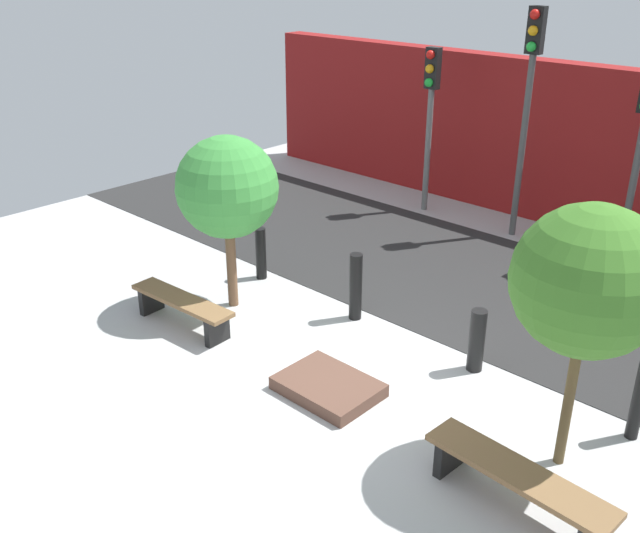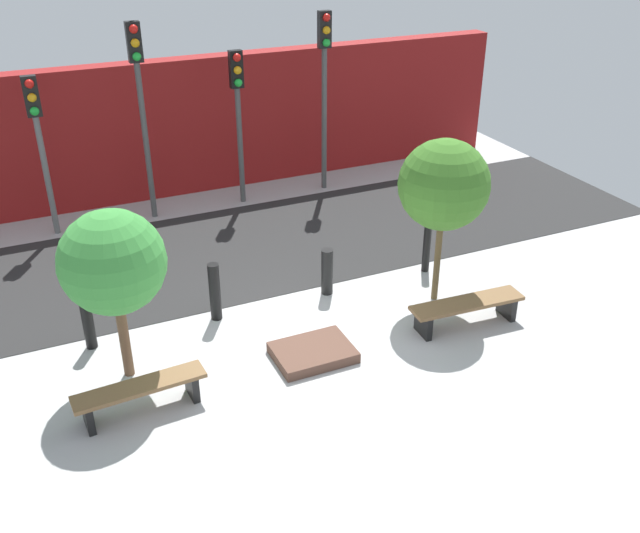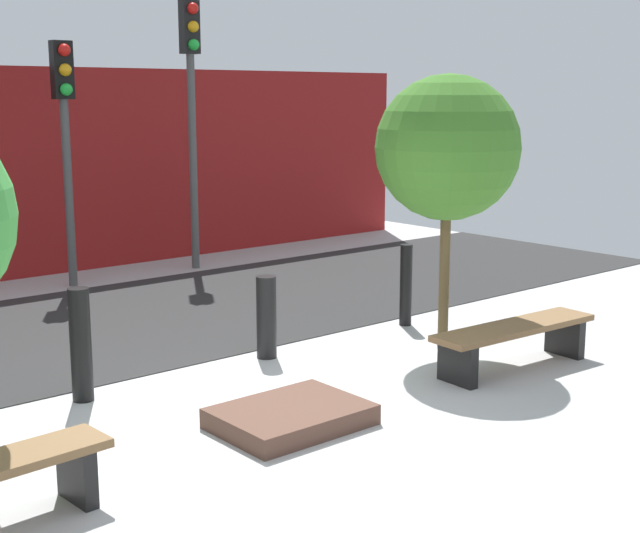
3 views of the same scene
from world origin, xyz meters
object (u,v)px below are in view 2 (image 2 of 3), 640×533
object	(u,v)px
bollard_center	(327,272)
bench_right	(467,308)
traffic_light_mid_east	(238,100)
tree_behind_right_bench	(444,185)
tree_behind_left_bench	(113,263)
bollard_far_left	(88,323)
bench_left	(140,392)
bollard_left	(215,292)
traffic_light_west	(37,127)
planter_bed	(313,353)
traffic_light_mid_west	(140,88)
bollard_right	(427,248)
traffic_light_east	(325,71)

from	to	relation	value
bollard_center	bench_right	bearing A→B (deg)	-49.05
traffic_light_mid_east	tree_behind_right_bench	bearing A→B (deg)	-73.51
bench_right	tree_behind_left_bench	size ratio (longest dim) A/B	0.75
bollard_far_left	bollard_center	world-z (taller)	bollard_far_left
bench_left	bollard_left	distance (m)	2.50
tree_behind_left_bench	traffic_light_west	distance (m)	5.54
tree_behind_left_bench	bench_right	bearing A→B (deg)	-10.04
bollard_center	traffic_light_mid_east	xyz separation A→B (m)	(0.00, 4.57, 1.92)
tree_behind_left_bench	bollard_far_left	size ratio (longest dim) A/B	3.01
planter_bed	traffic_light_mid_west	bearing A→B (deg)	99.27
bench_left	bollard_right	xyz separation A→B (m)	(5.70, 1.88, 0.15)
bollard_far_left	traffic_light_west	xyz separation A→B (m)	(-0.01, 4.57, 1.83)
planter_bed	traffic_light_mid_west	distance (m)	6.89
bollard_left	bollard_right	distance (m)	4.07
traffic_light_west	bollard_left	bearing A→B (deg)	-65.88
traffic_light_mid_west	bollard_left	bearing A→B (deg)	-89.95
tree_behind_right_bench	bollard_left	xyz separation A→B (m)	(-3.67, 0.95, -1.62)
traffic_light_mid_west	tree_behind_right_bench	bearing A→B (deg)	-56.33
traffic_light_west	traffic_light_mid_east	size ratio (longest dim) A/B	0.96
traffic_light_west	bollard_far_left	bearing A→B (deg)	-89.86
bollard_far_left	traffic_light_mid_west	distance (m)	5.53
tree_behind_right_bench	traffic_light_mid_west	distance (m)	6.66
traffic_light_mid_east	traffic_light_east	world-z (taller)	traffic_light_east
tree_behind_right_bench	traffic_light_west	xyz separation A→B (m)	(-5.71, 5.51, 0.14)
bench_right	bollard_left	xyz separation A→B (m)	(-3.67, 1.88, 0.18)
traffic_light_west	bollard_right	bearing A→B (deg)	-36.77
bollard_center	traffic_light_west	world-z (taller)	traffic_light_west
bench_right	tree_behind_left_bench	xyz separation A→B (m)	(-5.30, 0.94, 1.54)
tree_behind_left_bench	traffic_light_mid_east	distance (m)	6.64
bench_left	planter_bed	world-z (taller)	bench_left
planter_bed	bollard_far_left	distance (m)	3.50
tree_behind_right_bench	planter_bed	bearing A→B (deg)	-164.42
tree_behind_left_bench	tree_behind_right_bench	distance (m)	5.31
bench_left	traffic_light_mid_west	world-z (taller)	traffic_light_mid_west
bollard_left	traffic_light_mid_east	xyz separation A→B (m)	(2.04, 4.57, 1.84)
bollard_left	traffic_light_mid_west	xyz separation A→B (m)	(-0.00, 4.57, 2.30)
bollard_far_left	traffic_light_mid_east	size ratio (longest dim) A/B	0.26
traffic_light_west	traffic_light_east	bearing A→B (deg)	0.02
bench_left	planter_bed	xyz separation A→B (m)	(2.65, 0.20, -0.24)
bollard_far_left	traffic_light_east	bearing A→B (deg)	36.78
bench_right	planter_bed	size ratio (longest dim) A/B	1.64
planter_bed	tree_behind_right_bench	size ratio (longest dim) A/B	0.41
bench_right	bollard_far_left	distance (m)	6.00
bollard_far_left	bollard_left	bearing A→B (deg)	0.00
bench_left	bollard_center	bearing A→B (deg)	23.78
bollard_far_left	bench_left	bearing A→B (deg)	-78.08
planter_bed	tree_behind_right_bench	bearing A→B (deg)	15.58
tree_behind_right_bench	bollard_far_left	world-z (taller)	tree_behind_right_bench
bench_left	planter_bed	distance (m)	2.67
planter_bed	bollard_left	bearing A→B (deg)	121.11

